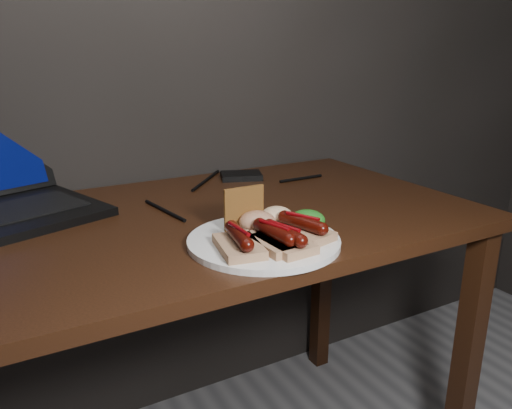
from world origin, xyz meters
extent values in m
cube|color=#361B0D|center=(0.00, 1.38, 0.73)|extent=(1.40, 0.70, 0.03)
cube|color=#361B0D|center=(0.65, 1.08, 0.36)|extent=(0.05, 0.05, 0.72)
cube|color=#361B0D|center=(0.65, 1.68, 0.36)|extent=(0.05, 0.05, 0.72)
cube|color=black|center=(-0.31, 1.54, 0.76)|extent=(0.46, 0.39, 0.02)
cube|color=black|center=(-0.31, 1.54, 0.77)|extent=(0.36, 0.25, 0.00)
cube|color=black|center=(0.31, 1.63, 0.76)|extent=(0.13, 0.11, 0.02)
cylinder|color=black|center=(0.02, 1.44, 0.75)|extent=(0.04, 0.18, 0.01)
cylinder|color=black|center=(0.21, 1.65, 0.75)|extent=(0.15, 0.17, 0.01)
cylinder|color=black|center=(0.45, 1.54, 0.75)|extent=(0.14, 0.01, 0.01)
cylinder|color=white|center=(0.12, 1.17, 0.76)|extent=(0.31, 0.31, 0.01)
cube|color=tan|center=(0.05, 1.13, 0.77)|extent=(0.09, 0.13, 0.02)
cylinder|color=#480B04|center=(0.05, 1.13, 0.79)|extent=(0.04, 0.10, 0.02)
sphere|color=#480B04|center=(0.04, 1.09, 0.79)|extent=(0.02, 0.02, 0.02)
sphere|color=#480B04|center=(0.06, 1.18, 0.79)|extent=(0.02, 0.02, 0.02)
cylinder|color=#600407|center=(0.05, 1.13, 0.80)|extent=(0.01, 0.07, 0.01)
cube|color=tan|center=(0.11, 1.12, 0.77)|extent=(0.08, 0.12, 0.02)
cylinder|color=#480B04|center=(0.11, 1.12, 0.79)|extent=(0.03, 0.10, 0.02)
sphere|color=#480B04|center=(0.12, 1.07, 0.79)|extent=(0.03, 0.02, 0.02)
sphere|color=#480B04|center=(0.11, 1.17, 0.79)|extent=(0.02, 0.02, 0.02)
cylinder|color=#600407|center=(0.11, 1.12, 0.80)|extent=(0.03, 0.07, 0.01)
cube|color=tan|center=(0.19, 1.14, 0.77)|extent=(0.10, 0.13, 0.02)
cylinder|color=#480B04|center=(0.19, 1.14, 0.79)|extent=(0.05, 0.10, 0.02)
sphere|color=#480B04|center=(0.20, 1.09, 0.79)|extent=(0.03, 0.02, 0.02)
sphere|color=#480B04|center=(0.17, 1.18, 0.79)|extent=(0.03, 0.02, 0.02)
cylinder|color=#600407|center=(0.19, 1.14, 0.80)|extent=(0.04, 0.07, 0.01)
cube|color=tan|center=(0.13, 1.11, 0.77)|extent=(0.08, 0.12, 0.02)
cylinder|color=#480B04|center=(0.13, 1.11, 0.79)|extent=(0.03, 0.10, 0.02)
sphere|color=#480B04|center=(0.13, 1.06, 0.79)|extent=(0.03, 0.02, 0.02)
sphere|color=#480B04|center=(0.12, 1.15, 0.79)|extent=(0.02, 0.02, 0.02)
cylinder|color=#600407|center=(0.13, 1.11, 0.80)|extent=(0.03, 0.07, 0.01)
cube|color=brown|center=(0.11, 1.23, 0.80)|extent=(0.09, 0.01, 0.08)
ellipsoid|color=#0F4F13|center=(0.22, 1.17, 0.78)|extent=(0.07, 0.07, 0.04)
ellipsoid|color=#A11D10|center=(0.13, 1.20, 0.78)|extent=(0.07, 0.07, 0.04)
ellipsoid|color=white|center=(0.18, 1.22, 0.78)|extent=(0.06, 0.06, 0.04)
camera|label=1|loc=(-0.32, 0.40, 1.10)|focal=35.00mm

